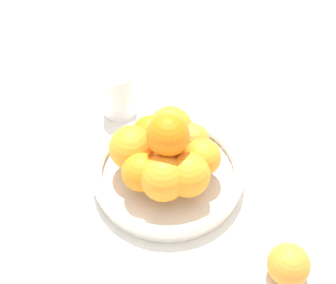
# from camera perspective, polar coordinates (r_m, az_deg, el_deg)

# --- Properties ---
(ground_plane) EXTENTS (4.00, 4.00, 0.00)m
(ground_plane) POSITION_cam_1_polar(r_m,az_deg,el_deg) (0.87, -0.00, -4.66)
(ground_plane) COLOR white
(fruit_bowl) EXTENTS (0.28, 0.28, 0.04)m
(fruit_bowl) POSITION_cam_1_polar(r_m,az_deg,el_deg) (0.86, -0.00, -3.85)
(fruit_bowl) COLOR silver
(fruit_bowl) RESTS_ON ground_plane
(orange_pile) EXTENTS (0.19, 0.18, 0.13)m
(orange_pile) POSITION_cam_1_polar(r_m,az_deg,el_deg) (0.81, -0.33, -1.20)
(orange_pile) COLOR orange
(orange_pile) RESTS_ON fruit_bowl
(stray_orange) EXTENTS (0.07, 0.07, 0.07)m
(stray_orange) POSITION_cam_1_polar(r_m,az_deg,el_deg) (0.76, 14.48, -14.25)
(stray_orange) COLOR orange
(stray_orange) RESTS_ON ground_plane
(drinking_glass) EXTENTS (0.07, 0.07, 0.10)m
(drinking_glass) POSITION_cam_1_polar(r_m,az_deg,el_deg) (0.97, -6.11, 5.98)
(drinking_glass) COLOR white
(drinking_glass) RESTS_ON ground_plane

